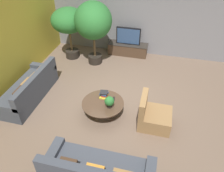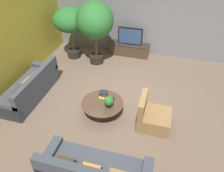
{
  "view_description": "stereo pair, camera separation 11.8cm",
  "coord_description": "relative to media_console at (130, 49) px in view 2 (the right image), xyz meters",
  "views": [
    {
      "loc": [
        1.08,
        -4.68,
        4.21
      ],
      "look_at": [
        -0.11,
        0.04,
        0.55
      ],
      "focal_mm": 35.0,
      "sensor_mm": 36.0,
      "label": 1
    },
    {
      "loc": [
        1.19,
        -4.64,
        4.21
      ],
      "look_at": [
        -0.11,
        0.04,
        0.55
      ],
      "focal_mm": 35.0,
      "sensor_mm": 36.0,
      "label": 2
    }
  ],
  "objects": [
    {
      "name": "ground_plane",
      "position": [
        0.2,
        -2.94,
        -0.24
      ],
      "size": [
        24.0,
        24.0,
        0.0
      ],
      "primitive_type": "plane",
      "color": "brown"
    },
    {
      "name": "back_wall_stone",
      "position": [
        0.2,
        0.32,
        1.26
      ],
      "size": [
        7.4,
        0.12,
        3.0
      ],
      "primitive_type": "cube",
      "color": "slate",
      "rests_on": "ground"
    },
    {
      "name": "side_wall_left",
      "position": [
        -3.06,
        -2.74,
        1.26
      ],
      "size": [
        0.12,
        7.4,
        3.0
      ],
      "primitive_type": "cube",
      "color": "gold",
      "rests_on": "ground"
    },
    {
      "name": "media_console",
      "position": [
        0.0,
        0.0,
        0.0
      ],
      "size": [
        1.52,
        0.5,
        0.45
      ],
      "color": "#473323",
      "rests_on": "ground"
    },
    {
      "name": "television",
      "position": [
        0.0,
        -0.0,
        0.53
      ],
      "size": [
        0.92,
        0.13,
        0.65
      ],
      "color": "black",
      "rests_on": "media_console"
    },
    {
      "name": "coffee_table",
      "position": [
        -0.02,
        -3.47,
        0.04
      ],
      "size": [
        1.12,
        1.12,
        0.38
      ],
      "color": "#756656",
      "rests_on": "ground"
    },
    {
      "name": "couch_by_wall",
      "position": [
        -2.29,
        -3.32,
        0.05
      ],
      "size": [
        0.84,
        2.17,
        0.84
      ],
      "rotation": [
        0.0,
        0.0,
        -1.57
      ],
      "color": "#3D424C",
      "rests_on": "ground"
    },
    {
      "name": "armchair_wicker",
      "position": [
        1.33,
        -3.53,
        0.04
      ],
      "size": [
        0.8,
        0.76,
        0.86
      ],
      "rotation": [
        0.0,
        0.0,
        1.57
      ],
      "color": "olive",
      "rests_on": "ground"
    },
    {
      "name": "potted_palm_tall",
      "position": [
        -2.03,
        -0.73,
        1.15
      ],
      "size": [
        1.22,
        1.22,
        1.9
      ],
      "color": "black",
      "rests_on": "ground"
    },
    {
      "name": "potted_palm_corner",
      "position": [
        -1.06,
        -0.9,
        1.31
      ],
      "size": [
        1.26,
        1.26,
        2.23
      ],
      "color": "black",
      "rests_on": "ground"
    },
    {
      "name": "potted_plant_tabletop",
      "position": [
        0.19,
        -3.58,
        0.33
      ],
      "size": [
        0.25,
        0.25,
        0.32
      ],
      "color": "black",
      "rests_on": "coffee_table"
    },
    {
      "name": "book_stack",
      "position": [
        -0.06,
        -3.19,
        0.22
      ],
      "size": [
        0.23,
        0.27,
        0.15
      ],
      "color": "gold",
      "rests_on": "coffee_table"
    },
    {
      "name": "remote_black",
      "position": [
        0.23,
        -3.25,
        0.16
      ],
      "size": [
        0.07,
        0.16,
        0.02
      ],
      "primitive_type": "cube",
      "rotation": [
        0.0,
        0.0,
        0.18
      ],
      "color": "black",
      "rests_on": "coffee_table"
    }
  ]
}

